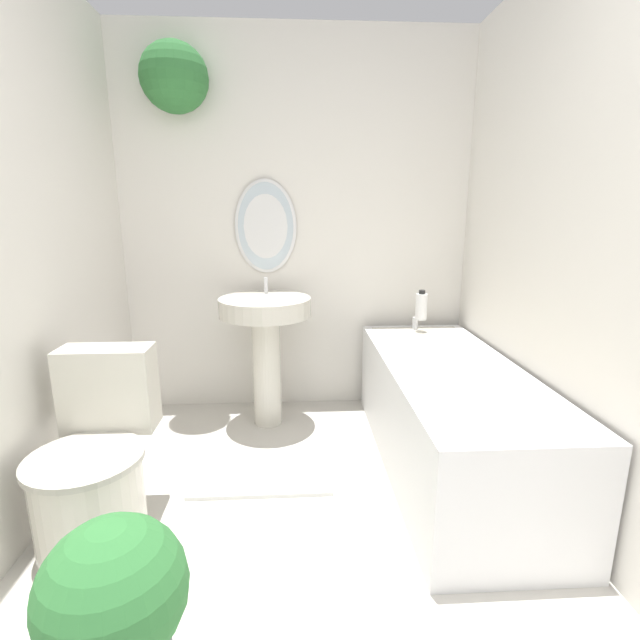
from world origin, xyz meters
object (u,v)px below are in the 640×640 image
at_px(pedestal_sink, 266,332).
at_px(potted_plant, 115,604).
at_px(toilet, 95,470).
at_px(shampoo_bottle, 421,306).
at_px(bathtub, 449,414).

distance_m(pedestal_sink, potted_plant, 1.73).
relative_size(toilet, potted_plant, 1.42).
xyz_separation_m(shampoo_bottle, potted_plant, (-1.29, -1.77, -0.43)).
xyz_separation_m(pedestal_sink, potted_plant, (-0.32, -1.67, -0.30)).
height_order(toilet, bathtub, toilet).
bearing_deg(potted_plant, shampoo_bottle, 53.82).
xyz_separation_m(bathtub, shampoo_bottle, (0.02, 0.67, 0.43)).
xyz_separation_m(toilet, pedestal_sink, (0.63, 1.01, 0.29)).
bearing_deg(pedestal_sink, shampoo_bottle, 5.84).
relative_size(pedestal_sink, bathtub, 0.54).
height_order(pedestal_sink, potted_plant, pedestal_sink).
height_order(pedestal_sink, bathtub, pedestal_sink).
xyz_separation_m(toilet, bathtub, (1.59, 0.45, -0.01)).
distance_m(pedestal_sink, shampoo_bottle, 0.99).
bearing_deg(shampoo_bottle, potted_plant, -126.18).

